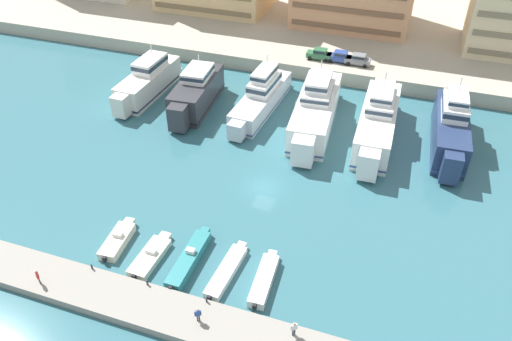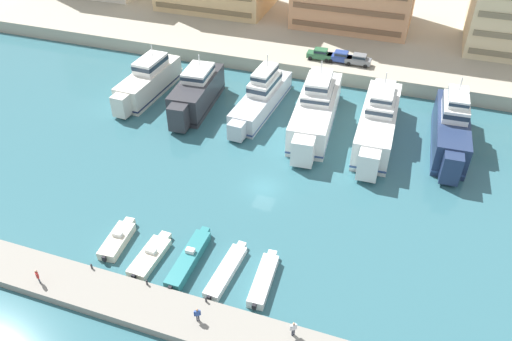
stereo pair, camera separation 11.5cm
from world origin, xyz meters
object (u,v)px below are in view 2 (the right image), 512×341
object	(u,v)px
car_blue_left	(340,56)
pedestrian_mid_deck	(197,314)
yacht_white_center_left	(316,110)
motorboat_white_center_left	(226,271)
yacht_charcoal_left	(196,93)
motorboat_teal_mid_left	(189,259)
yacht_ivory_far_left	(148,81)
pedestrian_near_edge	(293,328)
yacht_white_center	(378,122)
yacht_navy_center_right	(451,129)
motorboat_cream_far_left	(118,240)
pedestrian_far_side	(37,275)
car_green_far_left	(320,54)
car_grey_mid_left	(359,59)
yacht_silver_mid_left	(262,97)
motorboat_white_center	(264,280)
motorboat_cream_left	(151,256)

from	to	relation	value
car_blue_left	pedestrian_mid_deck	distance (m)	52.53
yacht_white_center_left	motorboat_white_center_left	xyz separation A→B (m)	(-1.70, -29.35, -2.20)
yacht_charcoal_left	motorboat_teal_mid_left	bearing A→B (deg)	-67.04
yacht_ivory_far_left	pedestrian_near_edge	distance (m)	48.17
yacht_white_center	yacht_ivory_far_left	bearing A→B (deg)	178.43
yacht_charcoal_left	yacht_navy_center_right	size ratio (longest dim) A/B	0.88
motorboat_cream_far_left	pedestrian_far_side	bearing A→B (deg)	-115.70
car_green_far_left	car_grey_mid_left	size ratio (longest dim) A/B	1.01
yacht_white_center	motorboat_teal_mid_left	xyz separation A→B (m)	(-14.39, -28.82, -2.03)
car_blue_left	car_grey_mid_left	world-z (taller)	same
car_green_far_left	pedestrian_mid_deck	size ratio (longest dim) A/B	2.61
yacht_silver_mid_left	yacht_white_center_left	distance (m)	8.72
yacht_ivory_far_left	car_green_far_left	distance (m)	28.17
car_blue_left	yacht_silver_mid_left	bearing A→B (deg)	-120.05
pedestrian_far_side	car_green_far_left	bearing A→B (deg)	75.00
car_grey_mid_left	pedestrian_mid_deck	distance (m)	52.59
yacht_white_center_left	car_blue_left	bearing A→B (deg)	89.85
car_green_far_left	yacht_white_center_left	bearing A→B (deg)	-78.57
motorboat_white_center_left	yacht_silver_mid_left	bearing A→B (deg)	102.36
motorboat_white_center	motorboat_teal_mid_left	bearing A→B (deg)	179.70
yacht_navy_center_right	motorboat_white_center	xyz separation A→B (m)	(-15.77, -30.01, -2.30)
motorboat_cream_far_left	motorboat_cream_left	distance (m)	4.34
motorboat_teal_mid_left	motorboat_white_center_left	xyz separation A→B (m)	(4.06, -0.10, -0.18)
yacht_white_center_left	yacht_navy_center_right	bearing A→B (deg)	2.28
yacht_white_center_left	car_green_far_left	size ratio (longest dim) A/B	5.04
motorboat_cream_left	car_blue_left	xyz separation A→B (m)	(9.75, 46.64, 2.92)
car_blue_left	yacht_ivory_far_left	bearing A→B (deg)	-148.80
yacht_silver_mid_left	motorboat_cream_left	distance (m)	31.90
motorboat_white_center_left	pedestrian_far_side	size ratio (longest dim) A/B	4.57
yacht_white_center_left	car_blue_left	xyz separation A→B (m)	(0.04, 16.60, 0.73)
yacht_ivory_far_left	pedestrian_mid_deck	bearing A→B (deg)	-55.78
motorboat_white_center_left	car_grey_mid_left	size ratio (longest dim) A/B	1.92
motorboat_teal_mid_left	yacht_charcoal_left	bearing A→B (deg)	112.96
motorboat_white_center_left	car_green_far_left	size ratio (longest dim) A/B	1.91
yacht_navy_center_right	car_green_far_left	size ratio (longest dim) A/B	4.31
car_blue_left	car_grey_mid_left	xyz separation A→B (m)	(2.99, -0.12, 0.00)
yacht_silver_mid_left	car_grey_mid_left	world-z (taller)	yacht_silver_mid_left
yacht_white_center_left	pedestrian_far_side	size ratio (longest dim) A/B	12.08
car_grey_mid_left	yacht_charcoal_left	bearing A→B (deg)	-140.70
yacht_navy_center_right	motorboat_teal_mid_left	size ratio (longest dim) A/B	2.07
car_grey_mid_left	yacht_ivory_far_left	bearing A→B (deg)	-151.63
yacht_white_center_left	pedestrian_mid_deck	distance (m)	35.92
car_blue_left	pedestrian_far_side	bearing A→B (deg)	-108.31
yacht_silver_mid_left	motorboat_teal_mid_left	distance (m)	31.20
yacht_navy_center_right	car_grey_mid_left	bearing A→B (deg)	133.36
yacht_silver_mid_left	yacht_white_center	bearing A→B (deg)	-7.40
motorboat_cream_left	car_grey_mid_left	xyz separation A→B (m)	(12.74, 46.52, 2.92)
motorboat_white_center	car_blue_left	bearing A→B (deg)	92.63
car_grey_mid_left	motorboat_teal_mid_left	bearing A→B (deg)	-100.89
yacht_charcoal_left	car_blue_left	bearing A→B (deg)	43.89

